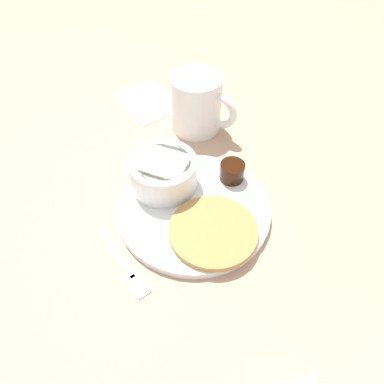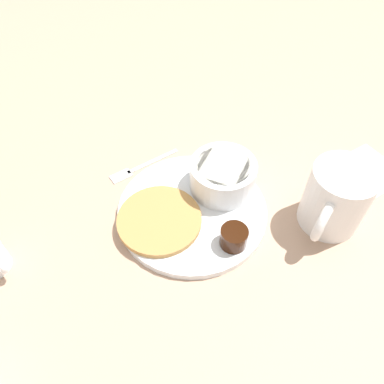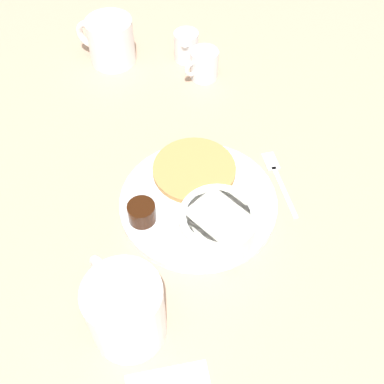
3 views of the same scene
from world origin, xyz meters
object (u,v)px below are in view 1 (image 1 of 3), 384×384
Objects in this scene: plate at (194,209)px; bowl at (163,173)px; coffee_mug at (198,104)px; fork at (126,268)px.

bowl reaches higher than plate.
coffee_mug is at bearing 115.89° from bowl.
bowl is (-0.07, -0.00, 0.03)m from plate.
coffee_mug reaches higher than bowl.
plate is 0.07m from bowl.
plate is 1.83× the size of coffee_mug.
fork is at bearing -62.03° from bowl.
bowl is 0.16m from fork.
plate reaches higher than fork.
bowl is at bearing -64.11° from coffee_mug.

